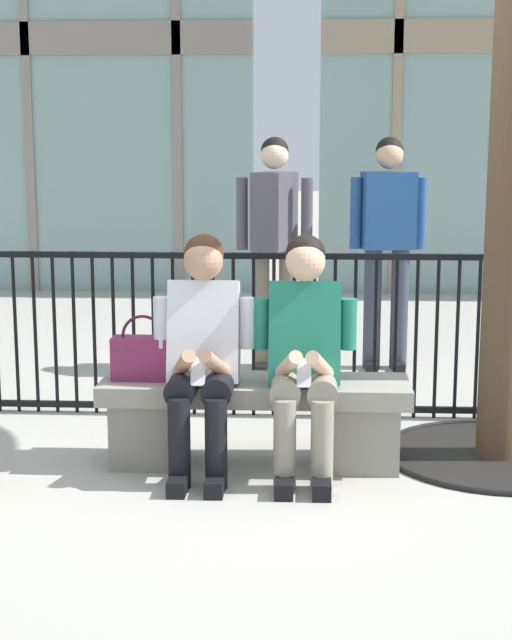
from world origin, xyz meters
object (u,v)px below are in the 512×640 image
object	(u,v)px
stone_bench	(255,414)
bystander_at_railing	(388,235)
seated_person_with_phone	(203,347)
seated_person_companion	(305,348)
handbag_on_bench	(143,357)
bystander_further_back	(274,236)

from	to	relation	value
stone_bench	bystander_at_railing	world-z (taller)	bystander_at_railing
bystander_at_railing	seated_person_with_phone	bearing A→B (deg)	-114.93
stone_bench	seated_person_companion	size ratio (longest dim) A/B	1.32
seated_person_with_phone	bystander_at_railing	xyz separation A→B (m)	(1.10, 2.37, 0.35)
seated_person_with_phone	handbag_on_bench	world-z (taller)	seated_person_with_phone
seated_person_companion	bystander_at_railing	distance (m)	2.47
stone_bench	bystander_at_railing	size ratio (longest dim) A/B	0.94
bystander_further_back	handbag_on_bench	bearing A→B (deg)	-105.63
bystander_at_railing	bystander_further_back	xyz separation A→B (m)	(-0.83, -0.12, 0.00)
seated_person_companion	handbag_on_bench	xyz separation A→B (m)	(-0.84, 0.12, -0.08)
seated_person_companion	bystander_further_back	size ratio (longest dim) A/B	0.71
stone_bench	bystander_at_railing	distance (m)	2.50
stone_bench	handbag_on_bench	world-z (taller)	handbag_on_bench
bystander_at_railing	seated_person_companion	bearing A→B (deg)	-103.95
handbag_on_bench	stone_bench	bearing A→B (deg)	0.99
seated_person_companion	bystander_at_railing	world-z (taller)	bystander_at_railing
stone_bench	bystander_further_back	size ratio (longest dim) A/B	0.94
stone_bench	bystander_further_back	distance (m)	2.25
stone_bench	seated_person_companion	world-z (taller)	seated_person_companion
bystander_at_railing	bystander_further_back	world-z (taller)	same
stone_bench	seated_person_with_phone	bearing A→B (deg)	-153.36
seated_person_companion	bystander_further_back	bearing A→B (deg)	96.06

